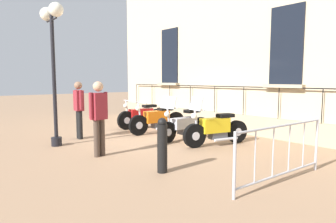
{
  "coord_description": "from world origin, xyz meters",
  "views": [
    {
      "loc": [
        5.99,
        7.22,
        1.82
      ],
      "look_at": [
        -0.1,
        0.0,
        0.8
      ],
      "focal_mm": 31.78,
      "sensor_mm": 36.0,
      "label": 1
    }
  ],
  "objects": [
    {
      "name": "pedestrian_standing",
      "position": [
        2.76,
        0.86,
        1.01
      ],
      "size": [
        0.52,
        0.29,
        1.78
      ],
      "color": "#47382D",
      "rests_on": "ground_plane"
    },
    {
      "name": "crowd_barrier",
      "position": [
        1.18,
        4.6,
        0.57
      ],
      "size": [
        2.53,
        0.18,
        1.05
      ],
      "color": "#B7B7BF",
      "rests_on": "ground_plane"
    },
    {
      "name": "bollard",
      "position": [
        2.41,
        2.8,
        0.55
      ],
      "size": [
        0.2,
        0.2,
        1.08
      ],
      "color": "black",
      "rests_on": "ground_plane"
    },
    {
      "name": "pedestrian_walking",
      "position": [
        2.25,
        -1.44,
        1.0
      ],
      "size": [
        0.26,
        0.53,
        1.76
      ],
      "color": "black",
      "rests_on": "ground_plane"
    },
    {
      "name": "building_facade",
      "position": [
        -2.74,
        0.0,
        2.91
      ],
      "size": [
        0.82,
        12.08,
        6.02
      ],
      "color": "#C6B28E",
      "rests_on": "ground_plane"
    },
    {
      "name": "ground_plane",
      "position": [
        0.0,
        0.0,
        0.0
      ],
      "size": [
        60.0,
        60.0,
        0.0
      ],
      "primitive_type": "plane",
      "color": "#9E7A5B"
    },
    {
      "name": "motorcycle_yellow",
      "position": [
        -0.26,
        1.86,
        0.45
      ],
      "size": [
        2.05,
        0.8,
        1.36
      ],
      "color": "black",
      "rests_on": "ground_plane"
    },
    {
      "name": "motorcycle_orange",
      "position": [
        -0.19,
        -0.65,
        0.46
      ],
      "size": [
        2.21,
        0.69,
        1.09
      ],
      "color": "black",
      "rests_on": "ground_plane"
    },
    {
      "name": "motorcycle_red",
      "position": [
        -0.41,
        -1.88,
        0.44
      ],
      "size": [
        2.05,
        0.68,
        1.07
      ],
      "color": "black",
      "rests_on": "ground_plane"
    },
    {
      "name": "lamppost",
      "position": [
        3.15,
        -0.91,
        2.74
      ],
      "size": [
        0.37,
        1.07,
        3.77
      ],
      "color": "black",
      "rests_on": "ground_plane"
    },
    {
      "name": "motorcycle_silver",
      "position": [
        -0.16,
        0.71,
        0.44
      ],
      "size": [
        2.1,
        0.67,
        1.34
      ],
      "color": "black",
      "rests_on": "ground_plane"
    }
  ]
}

